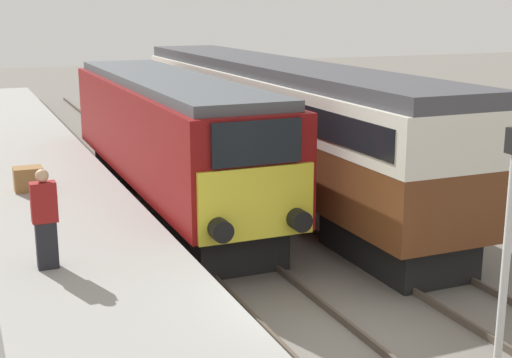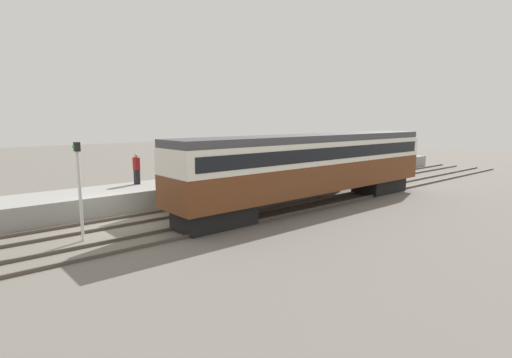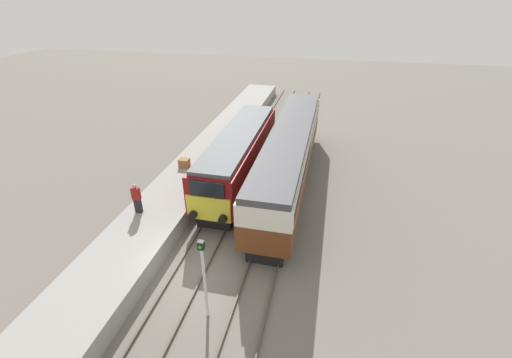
% 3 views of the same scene
% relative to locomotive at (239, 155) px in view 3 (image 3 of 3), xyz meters
% --- Properties ---
extents(ground_plane, '(120.00, 120.00, 0.00)m').
position_rel_locomotive_xyz_m(ground_plane, '(0.00, -9.46, -2.06)').
color(ground_plane, slate).
extents(platform_left, '(3.50, 50.00, 1.05)m').
position_rel_locomotive_xyz_m(platform_left, '(-3.30, -1.46, -1.54)').
color(platform_left, gray).
rests_on(platform_left, ground_plane).
extents(rails_near_track, '(1.51, 60.00, 0.14)m').
position_rel_locomotive_xyz_m(rails_near_track, '(0.00, -4.46, -1.99)').
color(rails_near_track, '#4C4238').
rests_on(rails_near_track, ground_plane).
extents(rails_far_track, '(1.50, 60.00, 0.14)m').
position_rel_locomotive_xyz_m(rails_far_track, '(3.40, -4.46, -1.99)').
color(rails_far_track, '#4C4238').
rests_on(rails_far_track, ground_plane).
extents(locomotive, '(2.70, 13.08, 3.71)m').
position_rel_locomotive_xyz_m(locomotive, '(0.00, 0.00, 0.00)').
color(locomotive, black).
rests_on(locomotive, ground_plane).
extents(passenger_carriage, '(2.75, 17.73, 3.99)m').
position_rel_locomotive_xyz_m(passenger_carriage, '(3.40, 0.46, 0.36)').
color(passenger_carriage, black).
rests_on(passenger_carriage, ground_plane).
extents(person_on_platform, '(0.44, 0.26, 1.80)m').
position_rel_locomotive_xyz_m(person_on_platform, '(-4.10, -6.51, -0.11)').
color(person_on_platform, black).
rests_on(person_on_platform, platform_left).
extents(signal_post, '(0.24, 0.28, 3.96)m').
position_rel_locomotive_xyz_m(signal_post, '(1.70, -11.47, 0.29)').
color(signal_post, silver).
rests_on(signal_post, ground_plane).
extents(luggage_crate, '(0.70, 0.56, 0.60)m').
position_rel_locomotive_xyz_m(luggage_crate, '(-3.85, -0.70, -0.71)').
color(luggage_crate, olive).
rests_on(luggage_crate, platform_left).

